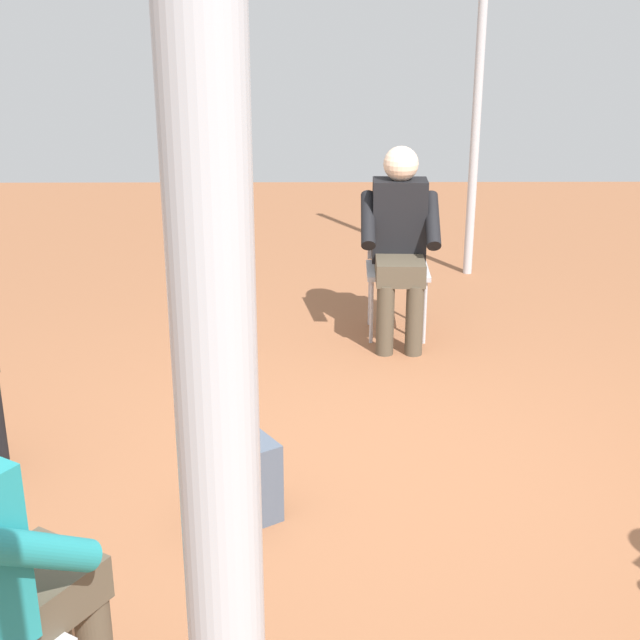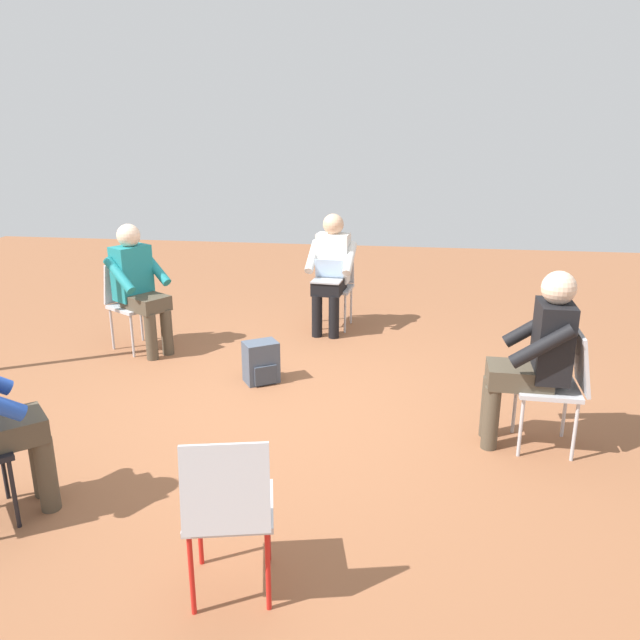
% 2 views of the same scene
% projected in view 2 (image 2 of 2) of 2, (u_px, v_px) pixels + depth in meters
% --- Properties ---
extents(ground_plane, '(14.00, 14.00, 0.00)m').
position_uv_depth(ground_plane, '(276.00, 410.00, 4.86)').
color(ground_plane, brown).
extents(chair_north, '(0.41, 0.45, 0.85)m').
position_uv_depth(chair_north, '(560.00, 380.00, 4.16)').
color(chair_north, '#B7B7BC').
rests_on(chair_north, ground).
extents(chair_east, '(0.51, 0.48, 0.85)m').
position_uv_depth(chair_east, '(228.00, 505.00, 2.80)').
color(chair_east, '#B7B7BC').
rests_on(chair_east, ground).
extents(chair_west, '(0.47, 0.44, 0.85)m').
position_uv_depth(chair_west, '(334.00, 281.00, 6.78)').
color(chair_west, '#B7B7BC').
rests_on(chair_west, ground).
extents(chair_southwest, '(0.56, 0.58, 0.85)m').
position_uv_depth(chair_southwest, '(130.00, 299.00, 6.09)').
color(chair_southwest, '#B7B7BC').
rests_on(chair_southwest, ground).
extents(person_with_laptop, '(0.55, 0.52, 1.24)m').
position_uv_depth(person_with_laptop, '(331.00, 267.00, 6.56)').
color(person_with_laptop, black).
rests_on(person_with_laptop, ground).
extents(person_in_black, '(0.50, 0.53, 1.24)m').
position_uv_depth(person_in_black, '(537.00, 351.00, 4.13)').
color(person_in_black, '#4C4233').
rests_on(person_in_black, ground).
extents(person_in_teal, '(0.62, 0.63, 1.24)m').
position_uv_depth(person_in_teal, '(138.00, 282.00, 5.93)').
color(person_in_teal, '#4C4233').
rests_on(person_in_teal, ground).
extents(backpack_near_laptop_user, '(0.32, 0.34, 0.36)m').
position_uv_depth(backpack_near_laptop_user, '(261.00, 364.00, 5.35)').
color(backpack_near_laptop_user, '#475160').
rests_on(backpack_near_laptop_user, ground).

